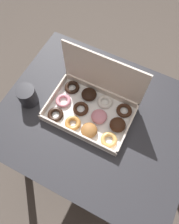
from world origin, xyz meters
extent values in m
plane|color=#564C44|center=(0.00, 0.00, 0.00)|extent=(8.00, 8.00, 0.00)
cube|color=#2D2D33|center=(0.00, 0.00, 0.76)|extent=(0.91, 0.75, 0.03)
cylinder|color=#2D2D33|center=(-0.41, -0.33, 0.37)|extent=(0.06, 0.06, 0.74)
cylinder|color=#2D2D33|center=(-0.41, 0.33, 0.37)|extent=(0.06, 0.06, 0.74)
cylinder|color=#2D2D33|center=(0.41, 0.33, 0.37)|extent=(0.06, 0.06, 0.74)
cube|color=white|center=(-0.04, 0.00, 0.77)|extent=(0.39, 0.26, 0.01)
cube|color=silver|center=(-0.04, -0.12, 0.80)|extent=(0.39, 0.01, 0.04)
cube|color=silver|center=(-0.04, 0.13, 0.80)|extent=(0.39, 0.01, 0.04)
cube|color=silver|center=(-0.23, 0.00, 0.80)|extent=(0.01, 0.26, 0.04)
cube|color=silver|center=(0.15, 0.00, 0.80)|extent=(0.01, 0.26, 0.04)
cube|color=silver|center=(-0.04, 0.14, 0.93)|extent=(0.39, 0.01, 0.22)
torus|color=black|center=(-0.18, -0.08, 0.79)|extent=(0.07, 0.07, 0.02)
torus|color=#B77A38|center=(-0.08, -0.08, 0.79)|extent=(0.07, 0.07, 0.02)
ellipsoid|color=#9E6633|center=(0.00, -0.08, 0.80)|extent=(0.07, 0.07, 0.04)
torus|color=tan|center=(0.10, -0.08, 0.79)|extent=(0.07, 0.07, 0.02)
torus|color=pink|center=(-0.18, 0.00, 0.79)|extent=(0.07, 0.07, 0.02)
torus|color=#381E11|center=(-0.09, 0.00, 0.79)|extent=(0.07, 0.07, 0.02)
ellipsoid|color=pink|center=(0.01, 0.00, 0.79)|extent=(0.07, 0.07, 0.03)
ellipsoid|color=#381E11|center=(0.10, 0.00, 0.80)|extent=(0.07, 0.07, 0.04)
torus|color=black|center=(-0.18, 0.08, 0.79)|extent=(0.07, 0.07, 0.02)
ellipsoid|color=black|center=(-0.08, 0.08, 0.79)|extent=(0.07, 0.07, 0.03)
torus|color=white|center=(0.00, 0.08, 0.79)|extent=(0.07, 0.07, 0.02)
torus|color=#381E11|center=(0.10, 0.08, 0.79)|extent=(0.07, 0.07, 0.02)
cylinder|color=#232328|center=(-0.33, -0.07, 0.82)|extent=(0.09, 0.09, 0.10)
cylinder|color=black|center=(-0.33, -0.07, 0.86)|extent=(0.07, 0.07, 0.01)
camera|label=1|loc=(0.15, -0.38, 1.71)|focal=35.00mm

